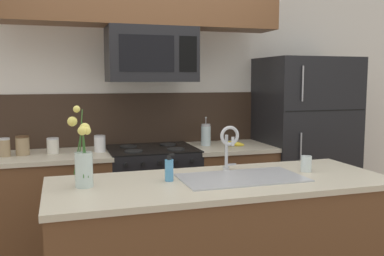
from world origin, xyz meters
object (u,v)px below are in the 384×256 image
Objects in this scene: storage_jar_short at (53,146)px; sink_faucet at (229,142)px; storage_jar_squat at (100,144)px; storage_jar_medium at (23,145)px; flower_vase at (83,162)px; dish_soap_bottle at (169,170)px; french_press at (206,135)px; microwave at (151,55)px; banana_bunch at (236,144)px; drinking_glass at (306,164)px; refrigerator at (303,146)px; storage_jar_tall at (5,147)px; stove_range at (152,199)px.

storage_jar_short is 1.56m from sink_faucet.
storage_jar_squat is at bearing -5.07° from storage_jar_short.
flower_vase is at bearing -71.22° from storage_jar_medium.
sink_faucet is 1.85× the size of dish_soap_bottle.
storage_jar_squat is 0.97m from french_press.
microwave reaches higher than flower_vase.
sink_faucet is (-0.47, -0.98, 0.18)m from banana_bunch.
microwave is 3.91× the size of banana_bunch.
banana_bunch is 1.14m from drinking_glass.
storage_jar_short is at bearing 98.36° from flower_vase.
flower_vase is (-2.17, -1.20, 0.19)m from refrigerator.
drinking_glass is (0.27, -1.26, -0.05)m from french_press.
storage_jar_medium reaches higher than drinking_glass.
flower_vase is (-0.50, 0.00, 0.07)m from dish_soap_bottle.
storage_jar_tall is at bearing 131.28° from dish_soap_bottle.
french_press reaches higher than storage_jar_squat.
microwave reaches higher than sink_faucet.
banana_bunch is at bearing 38.43° from flower_vase.
flower_vase is (-1.17, -1.24, 0.04)m from french_press.
storage_jar_tall is at bearing 178.99° from microwave.
stove_range is 6.66× the size of storage_jar_squat.
banana_bunch is (1.21, -0.06, -0.05)m from storage_jar_squat.
storage_jar_squat is at bearing 0.17° from storage_jar_tall.
storage_jar_tall is 1.06× the size of storage_jar_squat.
microwave is at bearing -2.97° from storage_jar_squat.
storage_jar_tall is 1.71m from french_press.
banana_bunch is at bearing 64.46° from sink_faucet.
flower_vase reaches higher than drinking_glass.
sink_faucet is at bearing -38.16° from storage_jar_medium.
drinking_glass is at bearing -0.64° from flower_vase.
storage_jar_squat is 1.33× the size of drinking_glass.
flower_vase is at bearing -141.57° from banana_bunch.
microwave reaches higher than storage_jar_short.
dish_soap_bottle is 0.93m from drinking_glass.
storage_jar_tall is at bearing 148.78° from drinking_glass.
drinking_glass is at bearing -44.15° from storage_jar_squat.
storage_jar_squat is 0.85× the size of dish_soap_bottle.
storage_jar_medium is 2.22m from drinking_glass.
sink_faucet is 0.49m from dish_soap_bottle.
microwave is 1.23m from sink_faucet.
french_press reaches higher than banana_bunch.
sink_faucet reaches higher than storage_jar_short.
flower_vase reaches higher than storage_jar_tall.
storage_jar_medium is at bearing 179.79° from refrigerator.
flower_vase is (0.41, -1.21, 0.06)m from storage_jar_medium.
refrigerator is 2.06m from dish_soap_bottle.
refrigerator is at bearing 0.43° from storage_jar_tall.
french_press is (0.97, 0.06, 0.03)m from storage_jar_squat.
sink_faucet is (1.12, -1.07, 0.13)m from storage_jar_short.
microwave is 1.29m from storage_jar_medium.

